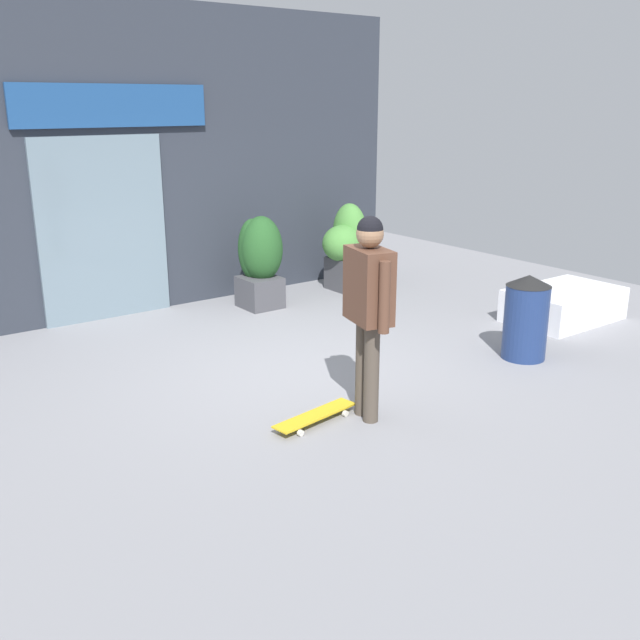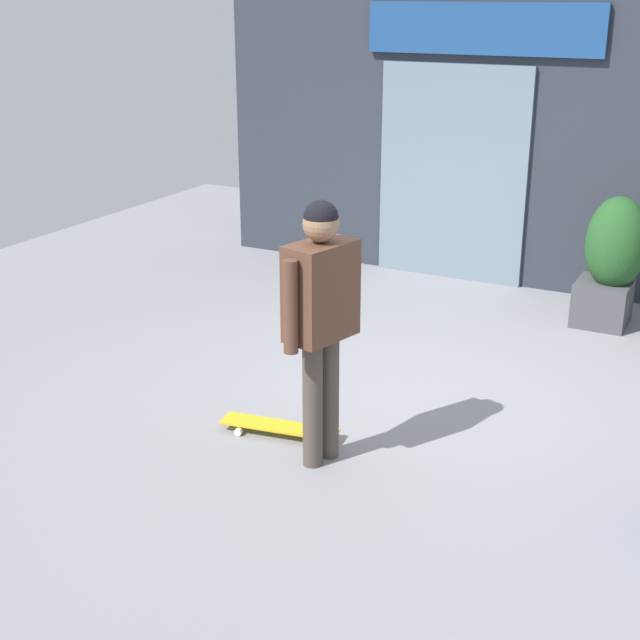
% 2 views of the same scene
% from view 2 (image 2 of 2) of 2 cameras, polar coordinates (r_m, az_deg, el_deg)
% --- Properties ---
extents(ground_plane, '(12.00, 12.00, 0.00)m').
position_cam_2_polar(ground_plane, '(6.83, 6.22, -5.13)').
color(ground_plane, gray).
extents(building_facade, '(7.04, 0.31, 3.79)m').
position_cam_2_polar(building_facade, '(9.33, 13.98, 13.25)').
color(building_facade, '#2D333D').
rests_on(building_facade, ground_plane).
extents(skateboarder, '(0.36, 0.62, 1.74)m').
position_cam_2_polar(skateboarder, '(5.55, 0.06, 0.91)').
color(skateboarder, '#4C4238').
rests_on(skateboarder, ground_plane).
extents(skateboard, '(0.85, 0.31, 0.08)m').
position_cam_2_polar(skateboard, '(6.28, -2.60, -6.79)').
color(skateboard, gold).
rests_on(skateboard, ground_plane).
extents(planter_box_right, '(0.57, 0.60, 1.20)m').
position_cam_2_polar(planter_box_right, '(8.59, 18.00, 3.93)').
color(planter_box_right, '#47474C').
rests_on(planter_box_right, ground_plane).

